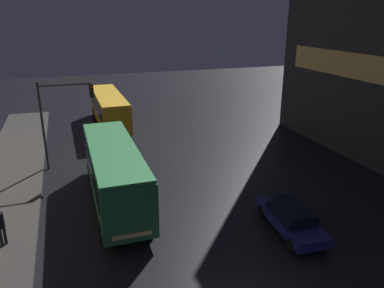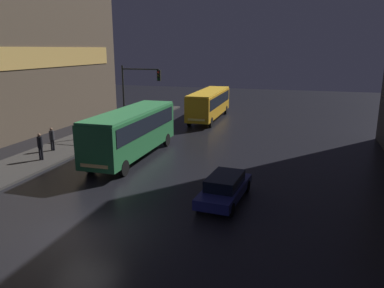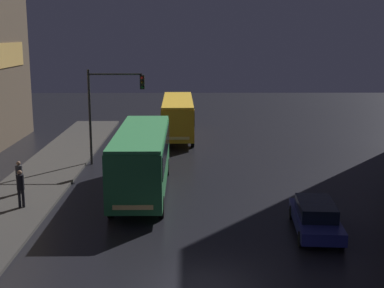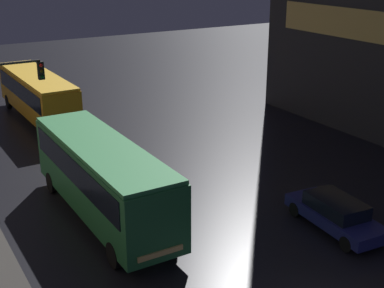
# 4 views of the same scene
# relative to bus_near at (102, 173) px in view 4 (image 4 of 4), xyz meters

# --- Properties ---
(bus_near) EXTENTS (2.64, 10.41, 3.41)m
(bus_near) POSITION_rel_bus_near_xyz_m (0.00, 0.00, 0.00)
(bus_near) COLOR #236B38
(bus_near) RESTS_ON ground
(bus_far) EXTENTS (2.63, 10.83, 3.14)m
(bus_far) POSITION_rel_bus_near_xyz_m (1.61, 15.82, -0.16)
(bus_far) COLOR orange
(bus_far) RESTS_ON ground
(car_taxi) EXTENTS (2.11, 4.78, 1.37)m
(car_taxi) POSITION_rel_bus_near_xyz_m (7.85, -5.78, -1.39)
(car_taxi) COLOR navy
(car_taxi) RESTS_ON ground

